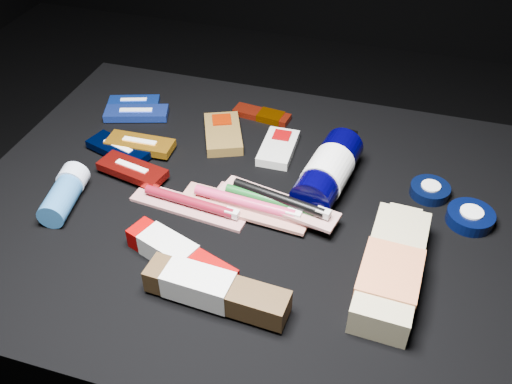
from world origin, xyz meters
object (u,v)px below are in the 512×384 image
(bodywash_bottle, at_px, (391,271))
(deodorant_stick, at_px, (64,194))
(lotion_bottle, at_px, (328,172))
(toothpaste_carton_red, at_px, (177,255))

(bodywash_bottle, relative_size, deodorant_stick, 1.98)
(lotion_bottle, height_order, deodorant_stick, lotion_bottle)
(bodywash_bottle, bearing_deg, toothpaste_carton_red, -167.06)
(toothpaste_carton_red, bearing_deg, lotion_bottle, 73.01)
(deodorant_stick, bearing_deg, bodywash_bottle, -11.00)
(bodywash_bottle, relative_size, toothpaste_carton_red, 1.26)
(bodywash_bottle, xyz_separation_m, toothpaste_carton_red, (-0.32, -0.06, -0.01))
(toothpaste_carton_red, bearing_deg, deodorant_stick, -176.93)
(lotion_bottle, relative_size, toothpaste_carton_red, 1.21)
(bodywash_bottle, bearing_deg, lotion_bottle, 128.04)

